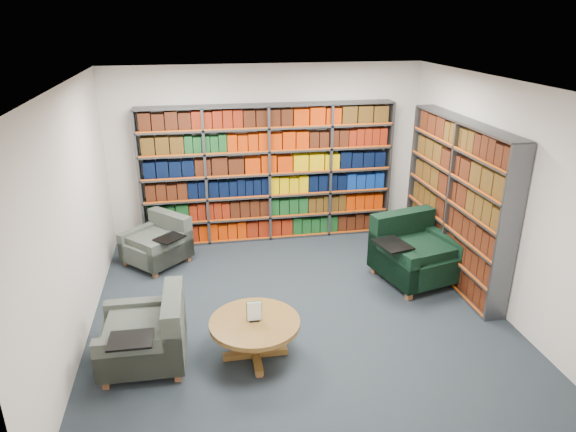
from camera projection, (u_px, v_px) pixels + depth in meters
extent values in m
cube|color=black|center=(296.00, 310.00, 6.49)|extent=(5.00, 5.00, 0.01)
cube|color=white|center=(298.00, 83.00, 5.46)|extent=(5.00, 5.00, 0.01)
cube|color=beige|center=(267.00, 153.00, 8.27)|extent=(5.00, 0.01, 2.80)
cube|color=beige|center=(365.00, 326.00, 3.69)|extent=(5.00, 0.01, 2.80)
cube|color=beige|center=(71.00, 221.00, 5.56)|extent=(0.01, 5.00, 2.80)
cube|color=beige|center=(494.00, 194.00, 6.40)|extent=(0.01, 5.00, 2.80)
cube|color=#47494F|center=(269.00, 174.00, 8.23)|extent=(4.00, 0.28, 2.20)
cube|color=silver|center=(267.00, 172.00, 8.35)|extent=(4.00, 0.02, 2.20)
cube|color=#D84C0A|center=(270.00, 176.00, 8.11)|extent=(4.00, 0.01, 2.20)
cube|color=#691606|center=(269.00, 227.00, 8.57)|extent=(3.88, 0.21, 0.29)
cube|color=#0E3815|center=(269.00, 206.00, 8.43)|extent=(3.88, 0.21, 0.29)
cube|color=#351308|center=(269.00, 185.00, 8.30)|extent=(3.88, 0.21, 0.29)
cube|color=black|center=(268.00, 163.00, 8.17)|extent=(3.88, 0.21, 0.29)
cube|color=#3E270B|center=(268.00, 141.00, 8.03)|extent=(3.88, 0.21, 0.29)
cube|color=#351308|center=(268.00, 117.00, 7.90)|extent=(3.88, 0.21, 0.29)
cube|color=#47494F|center=(456.00, 201.00, 7.03)|extent=(0.28, 2.50, 2.20)
cube|color=silver|center=(464.00, 201.00, 7.05)|extent=(0.02, 2.50, 2.20)
cube|color=#D84C0A|center=(447.00, 202.00, 7.01)|extent=(0.02, 2.50, 2.20)
cube|color=#3E270B|center=(448.00, 262.00, 7.37)|extent=(0.21, 2.38, 0.29)
cube|color=#3E270B|center=(451.00, 238.00, 7.23)|extent=(0.21, 2.38, 0.29)
cube|color=#3E270B|center=(454.00, 214.00, 7.10)|extent=(0.21, 2.38, 0.29)
cube|color=#3E270B|center=(457.00, 189.00, 6.96)|extent=(0.21, 2.38, 0.29)
cube|color=#3E270B|center=(461.00, 163.00, 6.83)|extent=(0.21, 2.38, 0.29)
cube|color=#351308|center=(464.00, 136.00, 6.70)|extent=(0.21, 2.38, 0.29)
cube|color=#071831|center=(156.00, 249.00, 7.64)|extent=(1.11, 1.11, 0.28)
cube|color=#071831|center=(171.00, 232.00, 7.81)|extent=(0.67, 0.69, 0.63)
cube|color=#071831|center=(141.00, 240.00, 7.80)|extent=(0.65, 0.63, 0.42)
cube|color=#071831|center=(171.00, 251.00, 7.44)|extent=(0.65, 0.63, 0.42)
cube|color=black|center=(170.00, 238.00, 7.30)|extent=(0.48, 0.48, 0.02)
cube|color=brown|center=(126.00, 262.00, 7.64)|extent=(0.09, 0.09, 0.09)
cube|color=brown|center=(155.00, 274.00, 7.29)|extent=(0.09, 0.09, 0.09)
cube|color=brown|center=(160.00, 248.00, 8.13)|extent=(0.09, 0.09, 0.09)
cube|color=brown|center=(188.00, 258.00, 7.78)|extent=(0.09, 0.09, 0.09)
cube|color=black|center=(416.00, 261.00, 7.14)|extent=(1.19, 1.19, 0.35)
cube|color=black|center=(401.00, 237.00, 7.38)|extent=(1.01, 0.45, 0.79)
cube|color=black|center=(392.00, 261.00, 6.95)|extent=(0.38, 0.99, 0.52)
cube|color=black|center=(441.00, 250.00, 7.27)|extent=(0.38, 0.99, 0.52)
cube|color=black|center=(393.00, 244.00, 6.78)|extent=(0.48, 0.56, 0.03)
cube|color=brown|center=(409.00, 295.00, 6.73)|extent=(0.09, 0.09, 0.11)
cube|color=brown|center=(457.00, 283.00, 7.04)|extent=(0.09, 0.09, 0.11)
cube|color=brown|center=(375.00, 269.00, 7.41)|extent=(0.09, 0.09, 0.11)
cube|color=brown|center=(420.00, 259.00, 7.72)|extent=(0.09, 0.09, 0.11)
cube|color=#071831|center=(144.00, 343.00, 5.43)|extent=(0.88, 0.88, 0.31)
cube|color=#071831|center=(174.00, 324.00, 5.41)|extent=(0.21, 0.87, 0.69)
cube|color=#071831|center=(146.00, 318.00, 5.74)|extent=(0.87, 0.15, 0.46)
cube|color=#071831|center=(139.00, 358.00, 5.07)|extent=(0.87, 0.15, 0.46)
cube|color=black|center=(131.00, 340.00, 4.93)|extent=(0.43, 0.33, 0.02)
cube|color=brown|center=(116.00, 342.00, 5.78)|extent=(0.07, 0.07, 0.10)
cube|color=brown|center=(106.00, 384.00, 5.13)|extent=(0.07, 0.07, 0.10)
cube|color=brown|center=(180.00, 336.00, 5.89)|extent=(0.07, 0.07, 0.10)
cube|color=brown|center=(178.00, 376.00, 5.23)|extent=(0.07, 0.07, 0.10)
cylinder|color=brown|center=(255.00, 323.00, 5.45)|extent=(0.97, 0.97, 0.05)
cylinder|color=brown|center=(255.00, 340.00, 5.53)|extent=(0.13, 0.13, 0.39)
cube|color=brown|center=(256.00, 353.00, 5.59)|extent=(0.70, 0.09, 0.06)
cube|color=brown|center=(256.00, 353.00, 5.59)|extent=(0.09, 0.70, 0.06)
cube|color=black|center=(255.00, 320.00, 5.44)|extent=(0.11, 0.05, 0.01)
cube|color=white|center=(254.00, 311.00, 5.40)|extent=(0.15, 0.01, 0.22)
cube|color=#145926|center=(254.00, 311.00, 5.41)|extent=(0.17, 0.00, 0.23)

